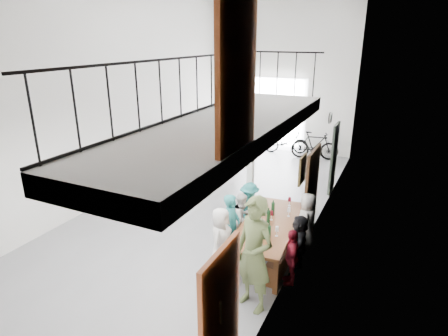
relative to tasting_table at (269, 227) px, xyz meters
The scene contains 24 objects.
floor 2.87m from the tasting_table, 142.31° to the left, with size 12.00×12.00×0.00m, color slate.
room_walls 3.98m from the tasting_table, 142.31° to the left, with size 12.00×12.00×12.00m.
gateway_portal 8.10m from the tasting_table, 108.80° to the left, with size 2.80×0.08×2.80m, color white.
right_wall_decor 1.16m from the tasting_table, 18.50° to the right, with size 0.07×8.28×5.07m.
balcony 2.68m from the tasting_table, 98.82° to the right, with size 1.52×5.62×4.00m.
tasting_table is the anchor object (origin of this frame).
bench_inner 0.79m from the tasting_table, behind, with size 0.29×1.78×0.41m, color brown.
bench_wall 0.62m from the tasting_table, ahead, with size 0.23×1.77×0.41m, color brown.
tableware 0.22m from the tasting_table, 31.97° to the right, with size 0.72×1.64×0.35m.
side_bench 5.17m from the tasting_table, 156.04° to the left, with size 0.36×1.62×0.46m, color brown.
oak_barrel 7.20m from the tasting_table, 126.82° to the left, with size 0.65×0.65×0.96m.
serving_counter 8.35m from the tasting_table, 118.26° to the left, with size 1.74×0.48×0.92m, color #352012.
counter_bottles 8.34m from the tasting_table, 118.29° to the left, with size 1.49×0.25×0.28m.
guest_left_a 1.02m from the tasting_table, 132.85° to the right, with size 0.63×0.41×1.28m, color silver.
guest_left_b 0.74m from the tasting_table, 161.70° to the right, with size 0.50×0.33×1.36m, color #237677.
guest_left_c 0.80m from the tasting_table, 153.78° to the left, with size 0.56×0.44×1.16m, color silver.
guest_left_d 1.17m from the tasting_table, 130.88° to the left, with size 0.77×0.44×1.20m, color #237677.
guest_right_a 0.89m from the tasting_table, 42.62° to the right, with size 0.63×0.26×1.08m, color #AB1D34.
guest_right_b 0.64m from the tasting_table, ahead, with size 0.99×0.31×1.06m, color black.
guest_right_c 0.97m from the tasting_table, 52.48° to the left, with size 0.60×0.39×1.23m, color silver.
host_standing 1.52m from the tasting_table, 80.12° to the right, with size 0.72×0.47×1.98m, color #4E5A32.
potted_plant 2.57m from the tasting_table, 84.30° to the left, with size 0.37×0.32×0.42m, color #1E491B.
bicycle_near 7.52m from the tasting_table, 103.91° to the left, with size 0.58×1.67×0.88m, color black.
bicycle_far 7.02m from the tasting_table, 95.13° to the left, with size 0.48×1.71×1.03m, color black.
Camera 1 is at (4.24, -8.05, 4.26)m, focal length 30.00 mm.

